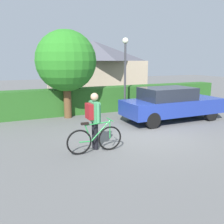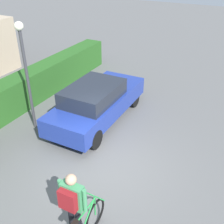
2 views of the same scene
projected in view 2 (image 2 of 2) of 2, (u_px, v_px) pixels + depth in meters
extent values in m
plane|color=#5A5A5A|center=(103.00, 167.00, 8.19)|extent=(60.00, 60.00, 0.00)
cube|color=navy|center=(98.00, 104.00, 10.18)|extent=(4.59, 1.75, 0.65)
cube|color=#1E232D|center=(93.00, 93.00, 9.64)|extent=(2.25, 1.54, 0.53)
cylinder|color=black|center=(101.00, 91.00, 11.85)|extent=(0.66, 0.18, 0.65)
cylinder|color=black|center=(134.00, 99.00, 11.23)|extent=(0.66, 0.18, 0.65)
cylinder|color=black|center=(55.00, 127.00, 9.46)|extent=(0.66, 0.18, 0.65)
cylinder|color=black|center=(95.00, 139.00, 8.83)|extent=(0.66, 0.18, 0.65)
torus|color=black|center=(95.00, 214.00, 6.27)|extent=(0.74, 0.07, 0.74)
cylinder|color=#268C3F|center=(88.00, 216.00, 5.91)|extent=(0.62, 0.05, 0.59)
cylinder|color=#268C3F|center=(84.00, 213.00, 5.71)|extent=(0.72, 0.05, 0.06)
cylinder|color=#268C3F|center=(95.00, 206.00, 6.13)|extent=(0.04, 0.04, 0.55)
cylinder|color=#268C3F|center=(95.00, 196.00, 5.98)|extent=(0.04, 0.50, 0.03)
cylinder|color=black|center=(72.00, 218.00, 6.11)|extent=(0.13, 0.13, 0.86)
cylinder|color=black|center=(78.00, 221.00, 6.04)|extent=(0.13, 0.13, 0.86)
cube|color=#3F8C59|center=(73.00, 196.00, 5.71)|extent=(0.20, 0.50, 0.61)
sphere|color=tan|center=(71.00, 180.00, 5.48)|extent=(0.23, 0.23, 0.23)
cylinder|color=#3F8C59|center=(61.00, 190.00, 5.82)|extent=(0.09, 0.09, 0.58)
cylinder|color=#3F8C59|center=(85.00, 201.00, 5.58)|extent=(0.09, 0.09, 0.58)
cube|color=maroon|center=(68.00, 200.00, 5.57)|extent=(0.16, 0.40, 0.46)
cylinder|color=#38383D|center=(28.00, 83.00, 9.20)|extent=(0.10, 0.10, 3.45)
sphere|color=#F2EDCC|center=(19.00, 26.00, 8.27)|extent=(0.28, 0.28, 0.28)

